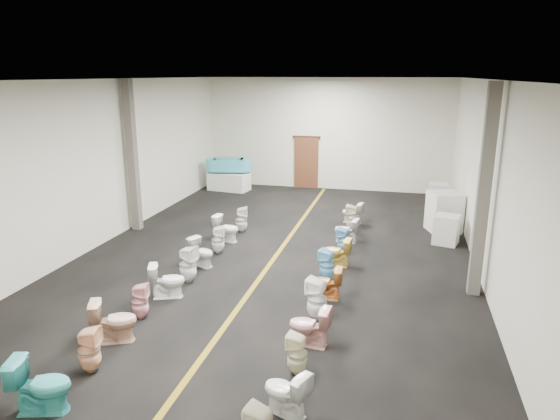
# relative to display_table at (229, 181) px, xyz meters

# --- Properties ---
(floor) EXTENTS (16.00, 16.00, 0.00)m
(floor) POSITION_rel_display_table_xyz_m (3.78, -6.71, -0.36)
(floor) COLOR black
(floor) RESTS_ON ground
(ceiling) EXTENTS (16.00, 16.00, 0.00)m
(ceiling) POSITION_rel_display_table_xyz_m (3.78, -6.71, 4.14)
(ceiling) COLOR black
(ceiling) RESTS_ON ground
(wall_back) EXTENTS (10.00, 0.00, 10.00)m
(wall_back) POSITION_rel_display_table_xyz_m (3.78, 1.29, 1.89)
(wall_back) COLOR beige
(wall_back) RESTS_ON ground
(wall_front) EXTENTS (10.00, 0.00, 10.00)m
(wall_front) POSITION_rel_display_table_xyz_m (3.78, -14.71, 1.89)
(wall_front) COLOR beige
(wall_front) RESTS_ON ground
(wall_left) EXTENTS (0.00, 16.00, 16.00)m
(wall_left) POSITION_rel_display_table_xyz_m (-1.22, -6.71, 1.89)
(wall_left) COLOR beige
(wall_left) RESTS_ON ground
(wall_right) EXTENTS (0.00, 16.00, 16.00)m
(wall_right) POSITION_rel_display_table_xyz_m (8.78, -6.71, 1.89)
(wall_right) COLOR beige
(wall_right) RESTS_ON ground
(aisle_stripe) EXTENTS (0.12, 15.60, 0.01)m
(aisle_stripe) POSITION_rel_display_table_xyz_m (3.78, -6.71, -0.36)
(aisle_stripe) COLOR #7E6212
(aisle_stripe) RESTS_ON floor
(back_door) EXTENTS (1.00, 0.10, 2.10)m
(back_door) POSITION_rel_display_table_xyz_m (2.98, 1.23, 0.69)
(back_door) COLOR #562D19
(back_door) RESTS_ON floor
(door_frame) EXTENTS (1.15, 0.08, 0.10)m
(door_frame) POSITION_rel_display_table_xyz_m (2.98, 1.24, 1.76)
(door_frame) COLOR #331C11
(door_frame) RESTS_ON back_door
(column_left) EXTENTS (0.25, 0.25, 4.50)m
(column_left) POSITION_rel_display_table_xyz_m (-0.97, -5.71, 1.89)
(column_left) COLOR #59544C
(column_left) RESTS_ON floor
(column_right) EXTENTS (0.25, 0.25, 4.50)m
(column_right) POSITION_rel_display_table_xyz_m (8.53, -8.21, 1.89)
(column_right) COLOR #59544C
(column_right) RESTS_ON floor
(display_table) EXTENTS (1.74, 1.06, 0.73)m
(display_table) POSITION_rel_display_table_xyz_m (0.00, 0.00, 0.00)
(display_table) COLOR white
(display_table) RESTS_ON floor
(bathtub) EXTENTS (1.83, 0.92, 0.55)m
(bathtub) POSITION_rel_display_table_xyz_m (0.00, 0.00, 0.71)
(bathtub) COLOR #42ABBF
(bathtub) RESTS_ON display_table
(appliance_crate_a) EXTENTS (0.79, 0.79, 0.82)m
(appliance_crate_a) POSITION_rel_display_table_xyz_m (8.18, -4.90, 0.05)
(appliance_crate_a) COLOR beige
(appliance_crate_a) RESTS_ON floor
(appliance_crate_b) EXTENTS (1.11, 1.11, 1.20)m
(appliance_crate_b) POSITION_rel_display_table_xyz_m (8.18, -3.70, 0.24)
(appliance_crate_b) COLOR silver
(appliance_crate_b) RESTS_ON floor
(appliance_crate_c) EXTENTS (0.77, 0.77, 0.78)m
(appliance_crate_c) POSITION_rel_display_table_xyz_m (8.18, -2.05, 0.03)
(appliance_crate_c) COLOR silver
(appliance_crate_c) RESTS_ON floor
(appliance_crate_d) EXTENTS (0.63, 0.63, 0.88)m
(appliance_crate_d) POSITION_rel_display_table_xyz_m (8.18, -0.86, 0.08)
(appliance_crate_d) COLOR silver
(appliance_crate_d) RESTS_ON floor
(toilet_left_0) EXTENTS (0.92, 0.68, 0.84)m
(toilet_left_0) POSITION_rel_display_table_xyz_m (2.14, -13.86, 0.06)
(toilet_left_0) COLOR teal
(toilet_left_0) RESTS_ON floor
(toilet_left_1) EXTENTS (0.42, 0.41, 0.77)m
(toilet_left_1) POSITION_rel_display_table_xyz_m (2.21, -12.84, 0.02)
(toilet_left_1) COLOR #F4B789
(toilet_left_1) RESTS_ON floor
(toilet_left_2) EXTENTS (0.90, 0.73, 0.80)m
(toilet_left_2) POSITION_rel_display_table_xyz_m (2.07, -11.90, 0.04)
(toilet_left_2) COLOR #D5A385
(toilet_left_2) RESTS_ON floor
(toilet_left_3) EXTENTS (0.39, 0.39, 0.72)m
(toilet_left_3) POSITION_rel_display_table_xyz_m (2.08, -11.01, -0.00)
(toilet_left_3) COLOR #ECA7AE
(toilet_left_3) RESTS_ON floor
(toilet_left_4) EXTENTS (0.84, 0.66, 0.75)m
(toilet_left_4) POSITION_rel_display_table_xyz_m (2.15, -9.99, 0.01)
(toilet_left_4) COLOR white
(toilet_left_4) RESTS_ON floor
(toilet_left_5) EXTENTS (0.47, 0.47, 0.86)m
(toilet_left_5) POSITION_rel_display_table_xyz_m (2.25, -9.14, 0.07)
(toilet_left_5) COLOR white
(toilet_left_5) RESTS_ON floor
(toilet_left_6) EXTENTS (0.79, 0.64, 0.70)m
(toilet_left_6) POSITION_rel_display_table_xyz_m (2.17, -8.12, -0.01)
(toilet_left_6) COLOR silver
(toilet_left_6) RESTS_ON floor
(toilet_left_7) EXTENTS (0.44, 0.43, 0.75)m
(toilet_left_7) POSITION_rel_display_table_xyz_m (2.24, -7.18, 0.01)
(toilet_left_7) COLOR white
(toilet_left_7) RESTS_ON floor
(toilet_left_8) EXTENTS (0.79, 0.53, 0.75)m
(toilet_left_8) POSITION_rel_display_table_xyz_m (2.11, -6.18, 0.01)
(toilet_left_8) COLOR white
(toilet_left_8) RESTS_ON floor
(toilet_left_9) EXTENTS (0.45, 0.44, 0.79)m
(toilet_left_9) POSITION_rel_display_table_xyz_m (2.27, -5.29, 0.03)
(toilet_left_9) COLOR silver
(toilet_left_9) RESTS_ON floor
(toilet_right_1) EXTENTS (0.79, 0.63, 0.70)m
(toilet_right_1) POSITION_rel_display_table_xyz_m (5.48, -13.11, -0.01)
(toilet_right_1) COLOR white
(toilet_right_1) RESTS_ON floor
(toilet_right_2) EXTENTS (0.35, 0.35, 0.70)m
(toilet_right_2) POSITION_rel_display_table_xyz_m (5.44, -12.11, -0.01)
(toilet_right_2) COLOR #F1E7C2
(toilet_right_2) RESTS_ON floor
(toilet_right_3) EXTENTS (0.76, 0.48, 0.74)m
(toilet_right_3) POSITION_rel_display_table_xyz_m (5.46, -11.21, 0.01)
(toilet_right_3) COLOR #E6A6A3
(toilet_right_3) RESTS_ON floor
(toilet_right_4) EXTENTS (0.46, 0.46, 0.86)m
(toilet_right_4) POSITION_rel_display_table_xyz_m (5.42, -10.22, 0.06)
(toilet_right_4) COLOR white
(toilet_right_4) RESTS_ON floor
(toilet_right_5) EXTENTS (0.71, 0.42, 0.71)m
(toilet_right_5) POSITION_rel_display_table_xyz_m (5.44, -9.27, -0.01)
(toilet_right_5) COLOR orange
(toilet_right_5) RESTS_ON floor
(toilet_right_6) EXTENTS (0.44, 0.43, 0.76)m
(toilet_right_6) POSITION_rel_display_table_xyz_m (5.33, -8.30, 0.02)
(toilet_right_6) COLOR #75C0E9
(toilet_right_6) RESTS_ON floor
(toilet_right_7) EXTENTS (0.75, 0.47, 0.73)m
(toilet_right_7) POSITION_rel_display_table_xyz_m (5.41, -7.33, 0.00)
(toilet_right_7) COLOR #E8BF50
(toilet_right_7) RESTS_ON floor
(toilet_right_8) EXTENTS (0.39, 0.38, 0.69)m
(toilet_right_8) POSITION_rel_display_table_xyz_m (5.47, -6.35, -0.02)
(toilet_right_8) COLOR #71B3D9
(toilet_right_8) RESTS_ON floor
(toilet_right_9) EXTENTS (0.74, 0.50, 0.70)m
(toilet_right_9) POSITION_rel_display_table_xyz_m (5.44, -5.44, -0.01)
(toilet_right_9) COLOR silver
(toilet_right_9) RESTS_ON floor
(toilet_right_10) EXTENTS (0.40, 0.39, 0.82)m
(toilet_right_10) POSITION_rel_display_table_xyz_m (5.50, -4.36, 0.05)
(toilet_right_10) COLOR beige
(toilet_right_10) RESTS_ON floor
(toilet_right_11) EXTENTS (0.73, 0.51, 0.68)m
(toilet_right_11) POSITION_rel_display_table_xyz_m (5.41, -3.51, -0.02)
(toilet_right_11) COLOR silver
(toilet_right_11) RESTS_ON floor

